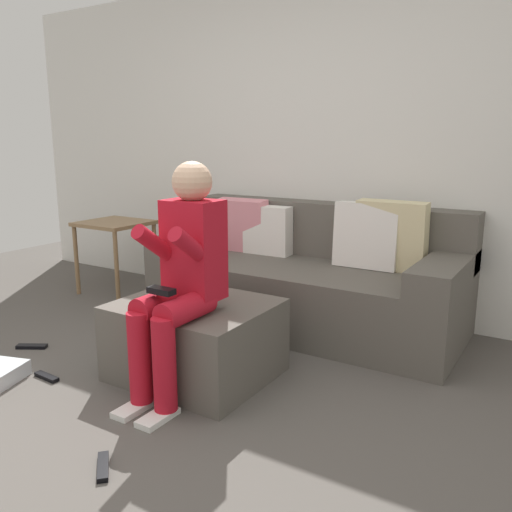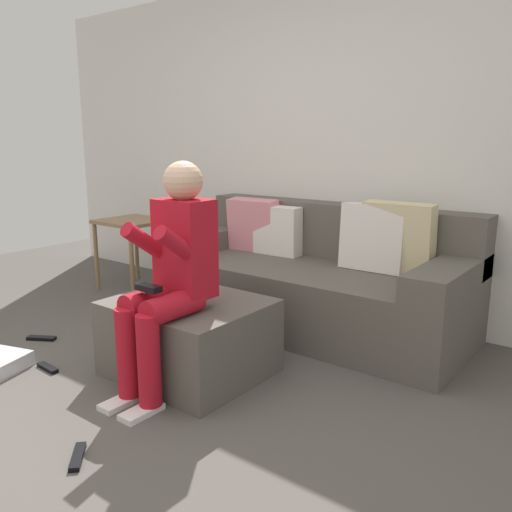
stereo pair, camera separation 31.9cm
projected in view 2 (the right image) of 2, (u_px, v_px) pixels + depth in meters
The scene contains 9 objects.
ground_plane at pixel (70, 428), 2.45m from camera, with size 7.95×7.95×0.00m, color #544F49.
wall_back at pixel (331, 146), 3.99m from camera, with size 6.11×0.10×2.52m, color silver.
couch_sectional at pixel (315, 279), 3.74m from camera, with size 2.16×0.93×0.92m.
ottoman at pixel (189, 337), 2.99m from camera, with size 0.82×0.70×0.43m, color #59544C.
person_seated at pixel (171, 271), 2.70m from camera, with size 0.29×0.62×1.20m.
side_table at pixel (133, 231), 4.63m from camera, with size 0.54×0.51×0.62m.
remote_near_ottoman at pixel (78, 457), 2.21m from camera, with size 0.19×0.04×0.02m, color black.
remote_by_storage_bin at pixel (48, 368), 3.06m from camera, with size 0.18×0.04×0.02m, color black.
remote_under_side_table at pixel (41, 338), 3.52m from camera, with size 0.19×0.05×0.02m, color black.
Camera 2 is at (2.04, -1.23, 1.31)m, focal length 37.06 mm.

